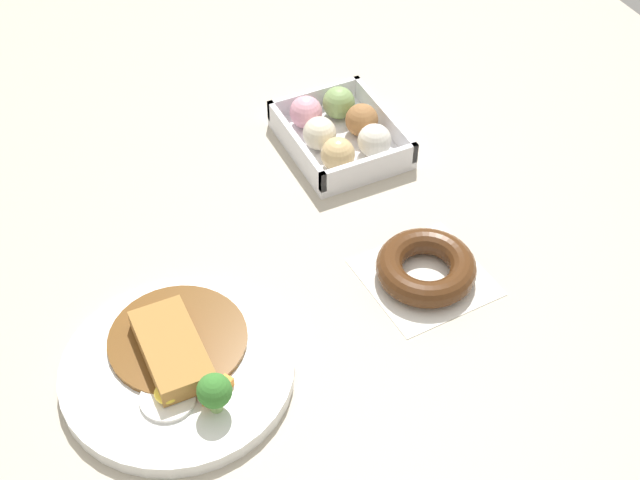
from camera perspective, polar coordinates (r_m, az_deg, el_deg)
ground_plane at (r=1.15m, az=-4.13°, el=-0.92°), size 1.60×1.60×0.00m
curry_plate at (r=1.03m, az=-8.77°, el=-7.74°), size 0.26×0.26×0.07m
donut_box at (r=1.29m, az=1.25°, el=6.69°), size 0.18×0.15×0.06m
chocolate_ring_donut at (r=1.12m, az=6.57°, el=-1.74°), size 0.15×0.15×0.03m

